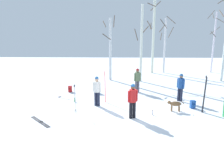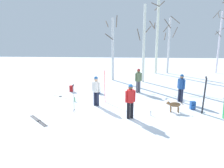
% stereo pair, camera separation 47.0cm
% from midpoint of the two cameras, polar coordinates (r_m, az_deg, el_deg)
% --- Properties ---
extents(ground_plane, '(60.00, 60.00, 0.00)m').
position_cam_midpoint_polar(ground_plane, '(10.73, 1.93, -8.35)').
color(ground_plane, white).
extents(person_0, '(0.48, 0.34, 1.72)m').
position_cam_midpoint_polar(person_0, '(14.77, 6.08, 1.44)').
color(person_0, '#4C4C56').
rests_on(person_0, ground_plane).
extents(person_1, '(0.49, 0.34, 1.72)m').
position_cam_midpoint_polar(person_1, '(11.78, -5.30, -1.45)').
color(person_1, '#1E2338').
rests_on(person_1, ground_plane).
extents(person_2, '(0.36, 0.43, 1.72)m').
position_cam_midpoint_polar(person_2, '(13.22, 17.36, -0.42)').
color(person_2, '#1E2338').
rests_on(person_2, ground_plane).
extents(person_3, '(0.49, 0.34, 1.72)m').
position_cam_midpoint_polar(person_3, '(9.97, 4.36, -4.07)').
color(person_3, black).
rests_on(person_3, ground_plane).
extents(dog, '(0.90, 0.27, 0.57)m').
position_cam_midpoint_polar(dog, '(11.48, 15.73, -5.36)').
color(dog, brown).
rests_on(dog, ground_plane).
extents(ski_pair_planted_0, '(0.08, 0.26, 1.95)m').
position_cam_midpoint_polar(ski_pair_planted_0, '(12.48, -2.99, -0.66)').
color(ski_pair_planted_0, red).
rests_on(ski_pair_planted_0, ground_plane).
extents(ski_pair_planted_2, '(0.20, 0.17, 1.95)m').
position_cam_midpoint_polar(ski_pair_planted_2, '(11.68, 23.01, -2.62)').
color(ski_pair_planted_2, black).
rests_on(ski_pair_planted_2, ground_plane).
extents(ski_pair_lying_0, '(1.56, 1.17, 0.05)m').
position_cam_midpoint_polar(ski_pair_lying_0, '(14.11, -14.97, -3.52)').
color(ski_pair_lying_0, white).
rests_on(ski_pair_lying_0, ground_plane).
extents(ski_pair_lying_1, '(1.36, 1.35, 0.05)m').
position_cam_midpoint_polar(ski_pair_lying_1, '(10.46, -20.36, -9.68)').
color(ski_pair_lying_1, black).
rests_on(ski_pair_lying_1, ground_plane).
extents(ski_poles_0, '(0.07, 0.28, 1.47)m').
position_cam_midpoint_polar(ski_poles_0, '(11.05, -11.34, -3.68)').
color(ski_poles_0, '#B2B2BC').
rests_on(ski_poles_0, ground_plane).
extents(backpack_0, '(0.28, 0.31, 0.44)m').
position_cam_midpoint_polar(backpack_0, '(12.31, 20.28, -5.30)').
color(backpack_0, '#1E4C99').
rests_on(backpack_0, ground_plane).
extents(backpack_1, '(0.28, 0.31, 0.44)m').
position_cam_midpoint_polar(backpack_1, '(15.27, -12.30, -1.35)').
color(backpack_1, red).
rests_on(backpack_1, ground_plane).
extents(backpack_2, '(0.27, 0.29, 0.44)m').
position_cam_midpoint_polar(backpack_2, '(14.60, -4.90, -1.75)').
color(backpack_2, '#1E4C99').
rests_on(backpack_2, ground_plane).
extents(water_bottle_0, '(0.06, 0.06, 0.26)m').
position_cam_midpoint_polar(water_bottle_0, '(10.75, 9.83, -7.78)').
color(water_bottle_0, silver).
rests_on(water_bottle_0, ground_plane).
extents(water_bottle_1, '(0.08, 0.08, 0.27)m').
position_cam_midpoint_polar(water_bottle_1, '(12.92, -11.25, -4.30)').
color(water_bottle_1, green).
rests_on(water_bottle_1, ground_plane).
extents(birch_tree_0, '(1.12, 1.12, 5.67)m').
position_cam_midpoint_polar(birch_tree_0, '(18.76, -1.24, 9.77)').
color(birch_tree_0, silver).
rests_on(birch_tree_0, ground_plane).
extents(birch_tree_1, '(1.54, 1.50, 6.53)m').
position_cam_midpoint_polar(birch_tree_1, '(18.28, 7.36, 11.04)').
color(birch_tree_1, silver).
rests_on(birch_tree_1, ground_plane).
extents(birch_tree_2, '(1.47, 1.48, 7.60)m').
position_cam_midpoint_polar(birch_tree_2, '(22.98, 10.70, 12.76)').
color(birch_tree_2, silver).
rests_on(birch_tree_2, ground_plane).
extents(birch_tree_3, '(1.64, 1.68, 5.92)m').
position_cam_midpoint_polar(birch_tree_3, '(23.34, 13.77, 10.66)').
color(birch_tree_3, silver).
rests_on(birch_tree_3, ground_plane).
extents(birch_tree_5, '(1.60, 1.61, 6.72)m').
position_cam_midpoint_polar(birch_tree_5, '(25.39, 25.68, 10.60)').
color(birch_tree_5, silver).
rests_on(birch_tree_5, ground_plane).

